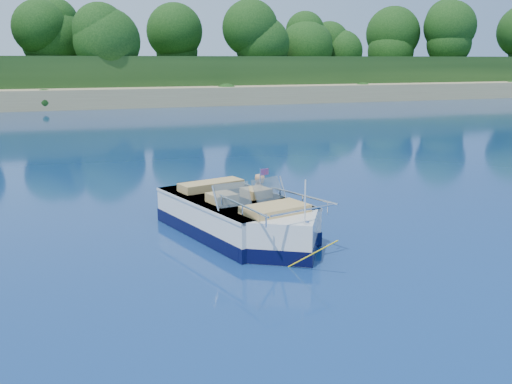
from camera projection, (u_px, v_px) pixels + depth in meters
ground at (334, 229)px, 12.85m from camera, size 160.00×160.00×0.00m
shoreline at (99, 82)px, 71.13m from camera, size 170.00×59.00×6.00m
treeline at (118, 38)px, 49.23m from camera, size 150.00×7.12×8.19m
motorboat at (243, 221)px, 12.23m from camera, size 2.83×5.38×1.83m
tow_tube at (261, 207)px, 14.41m from camera, size 1.61×1.61×0.33m
boy at (259, 211)px, 14.35m from camera, size 0.37×0.79×1.54m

